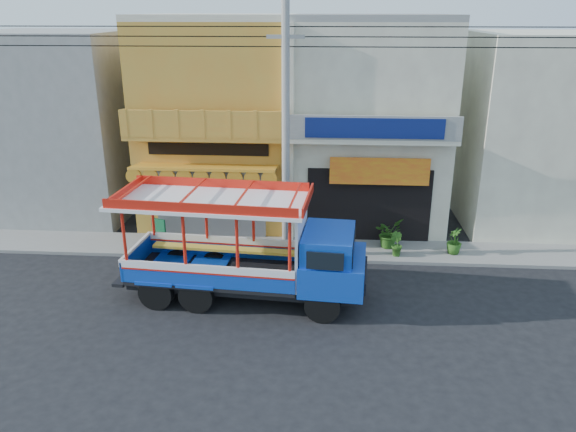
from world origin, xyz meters
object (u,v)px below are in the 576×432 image
object	(u,v)px
potted_plant_b	(396,244)
potted_plant_c	(454,241)
utility_pole	(290,118)
songthaew_truck	(261,250)
green_sign	(159,232)
potted_plant_a	(388,233)

from	to	relation	value
potted_plant_b	potted_plant_c	world-z (taller)	potted_plant_c
utility_pole	songthaew_truck	bearing A→B (deg)	-102.06
potted_plant_c	songthaew_truck	bearing A→B (deg)	-62.99
green_sign	potted_plant_b	xyz separation A→B (m)	(8.78, -0.59, 0.03)
utility_pole	green_sign	world-z (taller)	utility_pole
utility_pole	potted_plant_b	distance (m)	5.87
utility_pole	green_sign	xyz separation A→B (m)	(-5.00, 0.85, -4.52)
utility_pole	songthaew_truck	world-z (taller)	utility_pole
songthaew_truck	potted_plant_b	bearing A→B (deg)	37.46
potted_plant_c	green_sign	bearing A→B (deg)	-94.03
utility_pole	potted_plant_b	xyz separation A→B (m)	(3.77, 0.26, -4.49)
potted_plant_c	utility_pole	bearing A→B (deg)	-87.04
green_sign	songthaew_truck	bearing A→B (deg)	-42.72
songthaew_truck	potted_plant_b	xyz separation A→B (m)	(4.45, 3.41, -1.12)
potted_plant_a	potted_plant_c	bearing A→B (deg)	-61.25
songthaew_truck	potted_plant_c	distance (m)	7.61
green_sign	potted_plant_b	world-z (taller)	green_sign
utility_pole	potted_plant_a	world-z (taller)	utility_pole
songthaew_truck	potted_plant_c	xyz separation A→B (m)	(6.55, 3.72, -1.07)
potted_plant_b	potted_plant_a	bearing A→B (deg)	-17.21
songthaew_truck	green_sign	size ratio (longest dim) A/B	8.11
potted_plant_b	potted_plant_c	distance (m)	2.13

